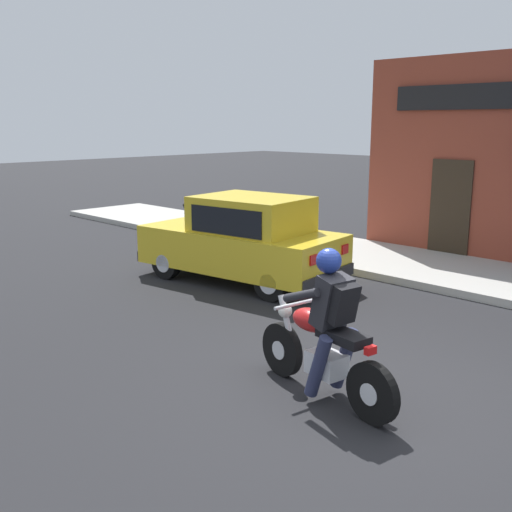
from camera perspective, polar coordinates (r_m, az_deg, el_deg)
ground_plane at (r=6.60m, az=11.14°, el=-13.19°), size 80.00×80.00×0.00m
sidewalk_curb at (r=12.47m, az=13.50°, el=-0.62°), size 2.60×22.00×0.14m
motorcycle_with_rider at (r=6.29m, az=6.65°, el=-7.66°), size 0.66×2.01×1.62m
car_hatchback at (r=10.84m, az=-1.20°, el=1.52°), size 2.11×3.96×1.57m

